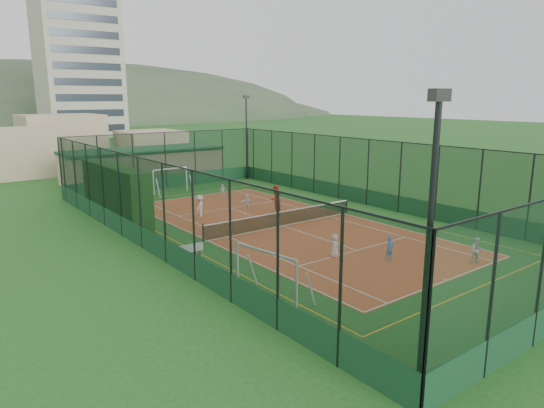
{
  "coord_description": "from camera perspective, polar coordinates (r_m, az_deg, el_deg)",
  "views": [
    {
      "loc": [
        -18.71,
        -23.43,
        8.05
      ],
      "look_at": [
        0.11,
        1.28,
        1.2
      ],
      "focal_mm": 32.0,
      "sensor_mm": 36.0,
      "label": 1
    }
  ],
  "objects": [
    {
      "name": "tennis_balls",
      "position": [
        32.37,
        0.56,
        -1.89
      ],
      "size": [
        2.97,
        1.49,
        0.07
      ],
      "color": "#CCE033",
      "rests_on": "court_slab"
    },
    {
      "name": "clubhouse",
      "position": [
        49.55,
        -14.83,
        4.51
      ],
      "size": [
        15.2,
        7.2,
        3.15
      ],
      "primitive_type": null,
      "color": "tan",
      "rests_on": "ground"
    },
    {
      "name": "futsal_goal_far",
      "position": [
        42.51,
        -11.86,
        2.68
      ],
      "size": [
        3.26,
        1.02,
        2.09
      ],
      "primitive_type": null,
      "rotation": [
        0.0,
        0.0,
        0.03
      ],
      "color": "white",
      "rests_on": "ground"
    },
    {
      "name": "hedge_left",
      "position": [
        32.47,
        -17.9,
        0.96
      ],
      "size": [
        1.32,
        8.83,
        3.86
      ],
      "primitive_type": "cube",
      "color": "black",
      "rests_on": "ground"
    },
    {
      "name": "perimeter_fence",
      "position": [
        30.49,
        1.3,
        1.95
      ],
      "size": [
        18.12,
        34.12,
        5.0
      ],
      "primitive_type": null,
      "color": "black",
      "rests_on": "ground"
    },
    {
      "name": "tennis_net",
      "position": [
        30.91,
        1.28,
        -1.65
      ],
      "size": [
        11.67,
        0.12,
        1.06
      ],
      "primitive_type": null,
      "color": "black",
      "rests_on": "ground"
    },
    {
      "name": "child_near_mid",
      "position": [
        25.19,
        13.69,
        -5.05
      ],
      "size": [
        0.47,
        0.33,
        1.25
      ],
      "primitive_type": "imported",
      "rotation": [
        0.0,
        0.0,
        -0.07
      ],
      "color": "#4A73D4",
      "rests_on": "court_slab"
    },
    {
      "name": "floodlight_ne",
      "position": [
        48.61,
        -3.01,
        7.79
      ],
      "size": [
        0.6,
        0.26,
        8.25
      ],
      "primitive_type": null,
      "color": "black",
      "rests_on": "ground"
    },
    {
      "name": "white_bench",
      "position": [
        25.14,
        -9.76,
        -5.44
      ],
      "size": [
        1.48,
        0.46,
        0.82
      ],
      "primitive_type": null,
      "rotation": [
        0.0,
        0.0,
        -0.04
      ],
      "color": "white",
      "rests_on": "ground"
    },
    {
      "name": "child_near_right",
      "position": [
        26.04,
        22.99,
        -5.05
      ],
      "size": [
        0.81,
        0.78,
        1.32
      ],
      "primitive_type": "imported",
      "rotation": [
        0.0,
        0.0,
        -0.65
      ],
      "color": "silver",
      "rests_on": "court_slab"
    },
    {
      "name": "child_near_left",
      "position": [
        25.16,
        7.39,
        -4.86
      ],
      "size": [
        0.7,
        0.67,
        1.21
      ],
      "primitive_type": "imported",
      "rotation": [
        0.0,
        0.0,
        0.69
      ],
      "color": "white",
      "rests_on": "court_slab"
    },
    {
      "name": "floodlight_sw",
      "position": [
        12.81,
        17.86,
        -6.01
      ],
      "size": [
        0.6,
        0.26,
        8.25
      ],
      "primitive_type": null,
      "color": "black",
      "rests_on": "ground"
    },
    {
      "name": "futsal_goal_near",
      "position": [
        19.37,
        -0.78,
        -8.65
      ],
      "size": [
        3.46,
        1.5,
        2.16
      ],
      "primitive_type": null,
      "rotation": [
        0.0,
        0.0,
        1.73
      ],
      "color": "white",
      "rests_on": "ground"
    },
    {
      "name": "ground",
      "position": [
        31.04,
        1.27,
        -2.6
      ],
      "size": [
        300.0,
        300.0,
        0.0
      ],
      "primitive_type": "plane",
      "color": "#1F541C",
      "rests_on": "ground"
    },
    {
      "name": "coach",
      "position": [
        34.29,
        0.39,
        0.54
      ],
      "size": [
        1.13,
        0.99,
        1.94
      ],
      "primitive_type": "imported",
      "rotation": [
        0.0,
        0.0,
        3.46
      ],
      "color": "#B41413",
      "rests_on": "court_slab"
    },
    {
      "name": "child_far_left",
      "position": [
        33.56,
        -8.5,
        -0.22
      ],
      "size": [
        1.11,
        1.09,
        1.53
      ],
      "primitive_type": "imported",
      "rotation": [
        0.0,
        0.0,
        3.9
      ],
      "color": "white",
      "rests_on": "court_slab"
    },
    {
      "name": "child_far_right",
      "position": [
        39.3,
        -5.81,
        1.46
      ],
      "size": [
        0.76,
        0.46,
        1.21
      ],
      "primitive_type": "imported",
      "rotation": [
        0.0,
        0.0,
        2.89
      ],
      "color": "white",
      "rests_on": "court_slab"
    },
    {
      "name": "court_slab",
      "position": [
        31.04,
        1.27,
        -2.59
      ],
      "size": [
        11.17,
        23.97,
        0.01
      ],
      "primitive_type": "cube",
      "color": "#A24224",
      "rests_on": "ground"
    },
    {
      "name": "child_far_back",
      "position": [
        35.53,
        -3.01,
        0.27
      ],
      "size": [
        1.06,
        0.36,
        1.13
      ],
      "primitive_type": "imported",
      "rotation": [
        0.0,
        0.0,
        3.12
      ],
      "color": "white",
      "rests_on": "court_slab"
    },
    {
      "name": "apartment_tower",
      "position": [
        110.03,
        -21.81,
        15.2
      ],
      "size": [
        15.0,
        12.0,
        30.0
      ],
      "primitive_type": "cube",
      "color": "beige",
      "rests_on": "ground"
    }
  ]
}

